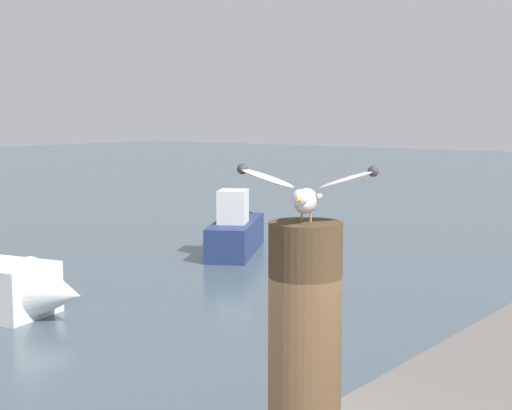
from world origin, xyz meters
TOP-DOWN VIEW (x-y plane):
  - mooring_post at (0.83, -0.39)m, footprint 0.30×0.30m
  - seagull at (0.82, -0.40)m, footprint 0.38×0.54m
  - boat_navy at (11.78, 8.86)m, footprint 3.52×2.49m

SIDE VIEW (x-z plane):
  - boat_navy at x=11.78m, z-range -0.27..1.19m
  - mooring_post at x=0.83m, z-range 1.61..2.72m
  - seagull at x=0.82m, z-range 2.72..2.95m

